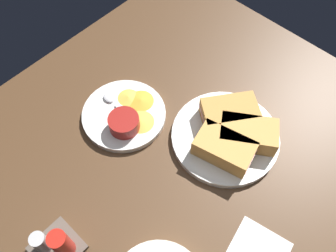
% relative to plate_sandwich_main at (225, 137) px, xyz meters
% --- Properties ---
extents(ground_plane, '(1.10, 1.10, 0.03)m').
position_rel_plate_sandwich_main_xyz_m(ground_plane, '(-0.02, 0.14, -0.02)').
color(ground_plane, '#4C331E').
extents(plate_sandwich_main, '(0.26, 0.26, 0.02)m').
position_rel_plate_sandwich_main_xyz_m(plate_sandwich_main, '(0.00, 0.00, 0.00)').
color(plate_sandwich_main, white).
rests_on(plate_sandwich_main, ground_plane).
extents(sandwich_half_near, '(0.15, 0.10, 0.05)m').
position_rel_plate_sandwich_main_xyz_m(sandwich_half_near, '(-0.03, 0.04, 0.03)').
color(sandwich_half_near, tan).
rests_on(sandwich_half_near, plate_sandwich_main).
extents(sandwich_half_far, '(0.15, 0.13, 0.05)m').
position_rel_plate_sandwich_main_xyz_m(sandwich_half_far, '(-0.04, -0.03, 0.03)').
color(sandwich_half_far, tan).
rests_on(sandwich_half_far, plate_sandwich_main).
extents(sandwich_half_extra, '(0.14, 0.15, 0.05)m').
position_rel_plate_sandwich_main_xyz_m(sandwich_half_extra, '(0.03, -0.04, 0.03)').
color(sandwich_half_extra, '#C68C42').
rests_on(sandwich_half_extra, plate_sandwich_main).
extents(ramekin_dark_sauce, '(0.07, 0.07, 0.04)m').
position_rel_plate_sandwich_main_xyz_m(ramekin_dark_sauce, '(0.02, -0.05, 0.03)').
color(ramekin_dark_sauce, '#0C144C').
rests_on(ramekin_dark_sauce, plate_sandwich_main).
extents(spoon_by_dark_ramekin, '(0.02, 0.10, 0.01)m').
position_rel_plate_sandwich_main_xyz_m(spoon_by_dark_ramekin, '(0.02, -0.00, 0.01)').
color(spoon_by_dark_ramekin, silver).
rests_on(spoon_by_dark_ramekin, plate_sandwich_main).
extents(plate_chips_companion, '(0.21, 0.21, 0.02)m').
position_rel_plate_sandwich_main_xyz_m(plate_chips_companion, '(0.22, 0.12, 0.00)').
color(plate_chips_companion, white).
rests_on(plate_chips_companion, ground_plane).
extents(ramekin_light_gravy, '(0.07, 0.07, 0.04)m').
position_rel_plate_sandwich_main_xyz_m(ramekin_light_gravy, '(0.19, 0.15, 0.03)').
color(ramekin_light_gravy, maroon).
rests_on(ramekin_light_gravy, plate_chips_companion).
extents(spoon_by_gravy_ramekin, '(0.10, 0.02, 0.01)m').
position_rel_plate_sandwich_main_xyz_m(spoon_by_gravy_ramekin, '(0.27, 0.12, 0.01)').
color(spoon_by_gravy_ramekin, silver).
rests_on(spoon_by_gravy_ramekin, plate_chips_companion).
extents(plantain_chip_scatter, '(0.15, 0.16, 0.01)m').
position_rel_plate_sandwich_main_xyz_m(plantain_chip_scatter, '(0.20, 0.10, 0.01)').
color(plantain_chip_scatter, gold).
rests_on(plantain_chip_scatter, plate_chips_companion).
extents(condiment_caddy, '(0.09, 0.09, 0.10)m').
position_rel_plate_sandwich_main_xyz_m(condiment_caddy, '(0.08, 0.43, 0.03)').
color(condiment_caddy, brown).
rests_on(condiment_caddy, ground_plane).
extents(paper_napkin_folded, '(0.12, 0.11, 0.00)m').
position_rel_plate_sandwich_main_xyz_m(paper_napkin_folded, '(-0.21, 0.15, -0.01)').
color(paper_napkin_folded, white).
rests_on(paper_napkin_folded, ground_plane).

